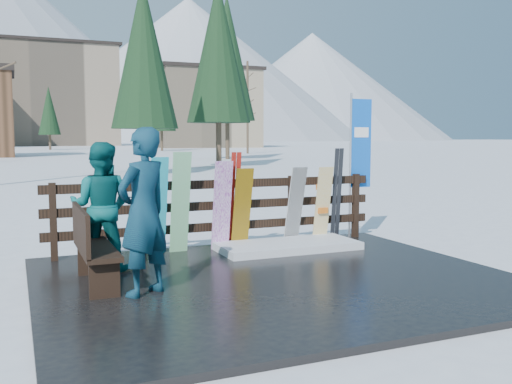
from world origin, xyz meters
name	(u,v)px	position (x,y,z in m)	size (l,w,h in m)	color
ground	(277,283)	(0.00, 0.00, 0.00)	(700.00, 700.00, 0.00)	white
deck	(277,280)	(0.00, 0.00, 0.04)	(6.00, 5.00, 0.08)	black
fence	(221,208)	(0.00, 2.20, 0.74)	(5.60, 0.10, 1.15)	black
snow_patch	(288,246)	(0.94, 1.60, 0.14)	(2.26, 1.00, 0.12)	white
bench	(90,244)	(-2.28, 0.49, 0.60)	(0.41, 1.50, 0.97)	black
snowboard_0	(158,206)	(-1.09, 1.98, 0.84)	(0.27, 0.03, 1.55)	#22B1C7
snowboard_1	(180,203)	(-0.74, 1.98, 0.88)	(0.29, 0.03, 1.62)	silver
snowboard_2	(242,208)	(0.29, 1.98, 0.74)	(0.29, 0.03, 1.35)	#E99E03
snowboard_3	(222,206)	(-0.05, 1.98, 0.80)	(0.29, 0.03, 1.45)	white
snowboard_4	(295,206)	(1.26, 1.98, 0.74)	(0.27, 0.03, 1.36)	black
snowboard_5	(323,204)	(1.79, 1.98, 0.73)	(0.27, 0.03, 1.32)	silver
ski_pair_a	(234,200)	(0.18, 2.05, 0.87)	(0.16, 0.26, 1.58)	#A11C13
ski_pair_b	(337,194)	(2.11, 2.05, 0.89)	(0.17, 0.16, 1.62)	black
rental_flag	(358,149)	(2.68, 2.25, 1.69)	(0.45, 0.04, 2.60)	silver
person_front	(143,212)	(-1.76, -0.13, 1.04)	(0.70, 0.46, 1.93)	#0F4A59
person_back	(101,207)	(-2.03, 1.32, 0.96)	(0.85, 0.66, 1.75)	#0A5658
resort_buildings	(34,97)	(1.03, 115.41, 9.81)	(73.00, 87.60, 22.60)	tan
trees	(84,95)	(3.18, 49.31, 5.80)	(42.23, 68.77, 13.28)	#382B1E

